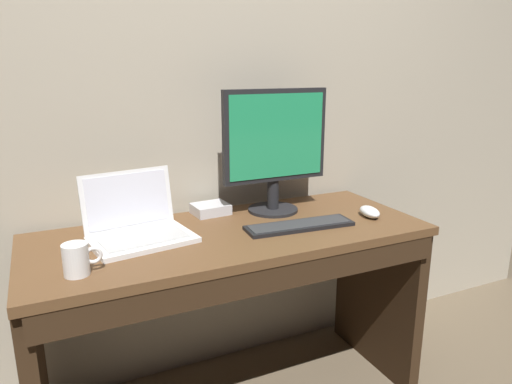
% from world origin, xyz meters
% --- Properties ---
extents(back_wall, '(4.23, 0.04, 3.19)m').
position_xyz_m(back_wall, '(0.00, 0.35, 1.59)').
color(back_wall, '#ADA38E').
rests_on(back_wall, ground).
extents(desk, '(1.49, 0.60, 0.77)m').
position_xyz_m(desk, '(0.00, -0.01, 0.53)').
color(desk, brown).
rests_on(desk, ground).
extents(laptop_white, '(0.38, 0.32, 0.23)m').
position_xyz_m(laptop_white, '(-0.34, 0.06, 0.81)').
color(laptop_white, white).
rests_on(laptop_white, desk).
extents(external_monitor, '(0.46, 0.21, 0.52)m').
position_xyz_m(external_monitor, '(0.26, 0.14, 1.06)').
color(external_monitor, black).
rests_on(external_monitor, desk).
extents(wired_keyboard, '(0.43, 0.15, 0.02)m').
position_xyz_m(wired_keyboard, '(0.25, -0.08, 0.78)').
color(wired_keyboard, black).
rests_on(wired_keyboard, desk).
extents(computer_mouse, '(0.09, 0.13, 0.04)m').
position_xyz_m(computer_mouse, '(0.58, -0.08, 0.79)').
color(computer_mouse, white).
rests_on(computer_mouse, desk).
extents(external_drive_box, '(0.15, 0.13, 0.04)m').
position_xyz_m(external_drive_box, '(-0.00, 0.23, 0.79)').
color(external_drive_box, silver).
rests_on(external_drive_box, desk).
extents(coffee_mug, '(0.12, 0.08, 0.10)m').
position_xyz_m(coffee_mug, '(-0.56, -0.16, 0.82)').
color(coffee_mug, white).
rests_on(coffee_mug, desk).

